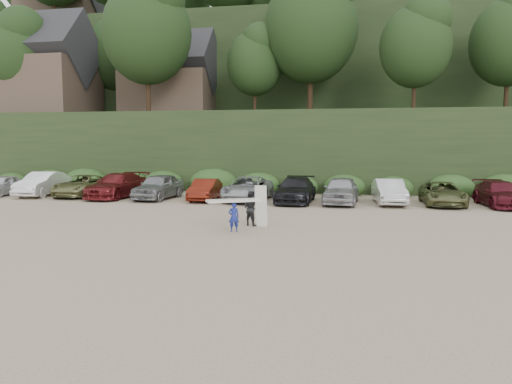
# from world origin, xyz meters

# --- Properties ---
(ground) EXTENTS (120.00, 120.00, 0.00)m
(ground) POSITION_xyz_m (0.00, 0.00, 0.00)
(ground) COLOR tan
(ground) RESTS_ON ground
(hillside_backdrop) EXTENTS (90.00, 41.50, 28.00)m
(hillside_backdrop) POSITION_xyz_m (-0.26, 35.93, 11.22)
(hillside_backdrop) COLOR black
(hillside_backdrop) RESTS_ON ground
(parked_cars) EXTENTS (36.35, 5.86, 1.65)m
(parked_cars) POSITION_xyz_m (-2.05, 9.98, 0.76)
(parked_cars) COLOR silver
(parked_cars) RESTS_ON ground
(child_surfer) EXTENTS (2.28, 1.63, 1.35)m
(child_surfer) POSITION_xyz_m (-0.07, -0.60, 0.92)
(child_surfer) COLOR navy
(child_surfer) RESTS_ON ground
(adult_surfer) EXTENTS (1.24, 0.84, 1.83)m
(adult_surfer) POSITION_xyz_m (0.37, 0.99, 0.79)
(adult_surfer) COLOR black
(adult_surfer) RESTS_ON ground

